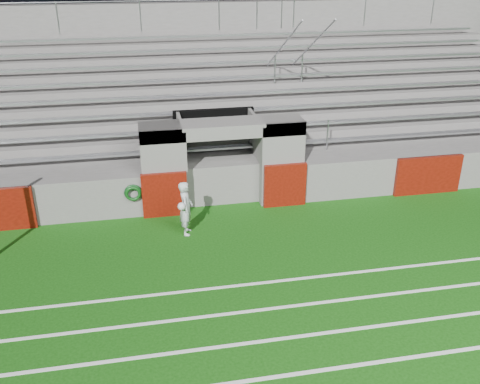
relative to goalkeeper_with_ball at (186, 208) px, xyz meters
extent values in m
plane|color=#11450B|center=(1.30, -1.76, -0.77)|extent=(90.00, 90.00, 0.00)
cube|color=white|center=(1.30, -5.76, -0.77)|extent=(28.00, 0.09, 0.01)
cube|color=white|center=(1.30, -4.76, -0.77)|extent=(28.00, 0.09, 0.01)
cube|color=white|center=(1.30, -3.76, -0.77)|extent=(28.00, 0.09, 0.01)
cube|color=white|center=(1.30, -2.76, -0.77)|extent=(28.00, 0.09, 0.01)
cube|color=#64615E|center=(9.00, 1.41, -0.15)|extent=(10.60, 0.35, 1.25)
cube|color=#64615E|center=(-0.50, 1.74, 0.53)|extent=(1.20, 1.00, 2.60)
cube|color=#64615E|center=(3.10, 1.74, 0.53)|extent=(1.20, 1.00, 2.60)
cube|color=black|center=(1.30, 3.44, 0.48)|extent=(2.60, 0.20, 2.50)
cube|color=#64615E|center=(0.15, 2.34, 0.48)|extent=(0.10, 2.20, 2.50)
cube|color=#64615E|center=(2.45, 2.34, 0.48)|extent=(0.10, 2.20, 2.50)
cube|color=#64615E|center=(1.30, 1.74, 1.63)|extent=(4.80, 1.00, 0.40)
cube|color=#64615E|center=(1.30, 5.59, 0.38)|extent=(26.00, 8.00, 0.20)
cube|color=#64615E|center=(1.30, 5.59, -0.25)|extent=(26.00, 8.00, 1.05)
cube|color=#500E06|center=(-0.50, 1.18, -0.10)|extent=(1.30, 0.15, 1.35)
cube|color=#500E06|center=(3.10, 1.18, -0.10)|extent=(1.30, 0.15, 1.35)
cube|color=#500E06|center=(7.80, 1.18, -0.15)|extent=(2.20, 0.15, 1.25)
cube|color=#989AA0|center=(1.30, 2.66, 0.70)|extent=(23.00, 0.28, 0.06)
cube|color=#64615E|center=(1.30, 3.51, 0.67)|extent=(24.00, 0.75, 0.38)
cube|color=#989AA0|center=(1.30, 3.41, 1.08)|extent=(23.00, 0.28, 0.06)
cube|color=#64615E|center=(1.30, 4.26, 0.86)|extent=(24.00, 0.75, 0.76)
cube|color=#989AA0|center=(1.30, 4.16, 1.46)|extent=(23.00, 0.28, 0.06)
cube|color=#64615E|center=(1.30, 5.01, 1.05)|extent=(24.00, 0.75, 1.14)
cube|color=#989AA0|center=(1.30, 4.91, 1.84)|extent=(23.00, 0.28, 0.06)
cube|color=#64615E|center=(1.30, 5.76, 1.24)|extent=(24.00, 0.75, 1.52)
cube|color=#989AA0|center=(1.30, 5.66, 2.22)|extent=(23.00, 0.28, 0.06)
cube|color=#64615E|center=(1.30, 6.51, 1.43)|extent=(24.00, 0.75, 1.90)
cube|color=#989AA0|center=(1.30, 6.41, 2.60)|extent=(23.00, 0.28, 0.06)
cube|color=#64615E|center=(1.30, 7.26, 1.62)|extent=(24.00, 0.75, 2.28)
cube|color=#989AA0|center=(1.30, 7.16, 2.98)|extent=(23.00, 0.28, 0.06)
cube|color=#64615E|center=(1.30, 8.01, 1.81)|extent=(24.00, 0.75, 2.66)
cube|color=#989AA0|center=(1.30, 7.91, 3.36)|extent=(23.00, 0.28, 0.06)
cube|color=#64615E|center=(1.30, 8.69, 1.87)|extent=(26.00, 0.60, 5.29)
cylinder|color=#A5A8AD|center=(3.80, 2.39, 0.98)|extent=(0.05, 0.05, 1.00)
cylinder|color=#A5A8AD|center=(3.80, 5.39, 2.50)|extent=(0.05, 0.05, 1.00)
cylinder|color=#A5A8AD|center=(3.80, 8.39, 4.02)|extent=(0.05, 0.05, 1.00)
cylinder|color=#A5A8AD|center=(3.80, 5.39, 3.00)|extent=(0.05, 6.02, 3.08)
cylinder|color=#A5A8AD|center=(4.80, 2.39, 0.98)|extent=(0.05, 0.05, 1.00)
cylinder|color=#A5A8AD|center=(4.80, 5.39, 2.50)|extent=(0.05, 0.05, 1.00)
cylinder|color=#A5A8AD|center=(4.80, 8.39, 4.02)|extent=(0.05, 0.05, 1.00)
cylinder|color=#A5A8AD|center=(4.80, 5.39, 3.00)|extent=(0.05, 6.02, 3.08)
cylinder|color=#A5A8AD|center=(-3.70, 8.39, 4.07)|extent=(0.05, 0.05, 1.10)
cylinder|color=#A5A8AD|center=(-0.70, 8.39, 4.07)|extent=(0.05, 0.05, 1.10)
cylinder|color=#A5A8AD|center=(2.30, 8.39, 4.07)|extent=(0.05, 0.05, 1.10)
cylinder|color=#A5A8AD|center=(5.30, 8.39, 4.07)|extent=(0.05, 0.05, 1.10)
cylinder|color=#A5A8AD|center=(8.30, 8.39, 4.07)|extent=(0.05, 0.05, 1.10)
cylinder|color=#A5A8AD|center=(11.30, 8.39, 4.07)|extent=(0.05, 0.05, 1.10)
cylinder|color=#A5A8AD|center=(1.30, 8.39, 4.62)|extent=(24.00, 0.05, 0.05)
imported|color=silver|center=(0.00, 0.01, -0.01)|extent=(0.45, 0.61, 1.53)
sphere|color=white|center=(-0.13, -0.22, 0.17)|extent=(0.21, 0.21, 0.21)
torus|color=#0B3813|center=(-1.39, 1.19, 0.05)|extent=(0.51, 0.09, 0.51)
torus|color=#0D4111|center=(-1.39, 1.14, 0.03)|extent=(0.45, 0.09, 0.45)
camera|label=1|loc=(-1.04, -13.00, 6.39)|focal=40.00mm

